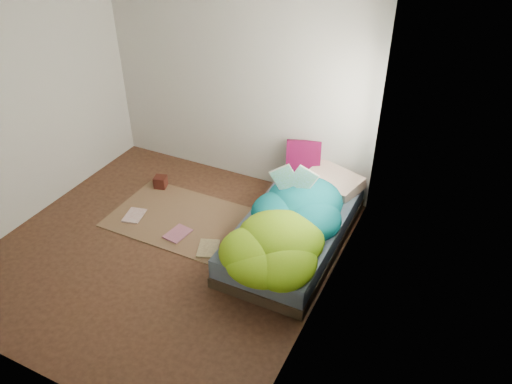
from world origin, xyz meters
TOP-DOWN VIEW (x-y plane):
  - ground at (0.00, 0.00)m, footprint 3.50×3.50m
  - room_walls at (0.01, 0.01)m, footprint 3.54×3.54m
  - bed at (1.22, 0.72)m, footprint 1.00×2.00m
  - duvet at (1.22, 0.50)m, footprint 0.96×1.84m
  - rug at (-0.15, 0.55)m, footprint 1.60×1.10m
  - pillow_floral at (1.38, 1.50)m, footprint 0.73×0.58m
  - pillow_magenta at (0.95, 1.64)m, footprint 0.43×0.26m
  - open_book at (1.11, 0.91)m, footprint 0.42×0.21m
  - wooden_box at (-0.74, 1.01)m, footprint 0.18×0.18m
  - floor_book_a at (-0.76, 0.32)m, footprint 0.27×0.32m
  - floor_book_b at (-0.11, 0.29)m, footprint 0.25×0.32m
  - floor_book_c at (0.33, 0.17)m, footprint 0.31×0.36m

SIDE VIEW (x-z plane):
  - ground at x=0.00m, z-range 0.00..0.00m
  - rug at x=-0.15m, z-range 0.00..0.01m
  - floor_book_a at x=-0.76m, z-range 0.01..0.03m
  - floor_book_c at x=0.33m, z-range 0.01..0.03m
  - floor_book_b at x=-0.11m, z-range 0.01..0.04m
  - wooden_box at x=-0.74m, z-range 0.01..0.16m
  - bed at x=1.22m, z-range 0.00..0.34m
  - pillow_floral at x=1.38m, z-range 0.34..0.48m
  - duvet at x=1.22m, z-range 0.34..0.68m
  - pillow_magenta at x=0.95m, z-range 0.34..0.75m
  - open_book at x=1.11m, z-range 0.68..0.93m
  - room_walls at x=0.01m, z-range 0.32..2.94m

